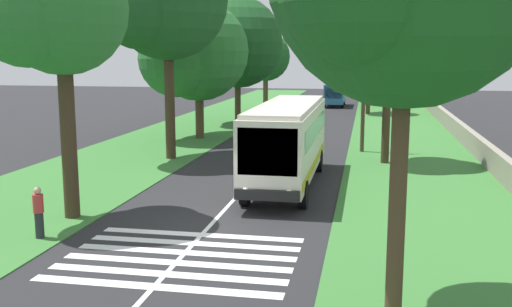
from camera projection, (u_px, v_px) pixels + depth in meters
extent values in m
plane|color=#262628|center=(207.00, 229.00, 20.41)|extent=(160.00, 160.00, 0.00)
cube|color=#387533|center=(143.00, 151.00, 36.44)|extent=(120.00, 8.00, 0.04)
cube|color=#387533|center=(418.00, 160.00, 33.44)|extent=(120.00, 8.00, 0.04)
cube|color=silver|center=(275.00, 155.00, 34.94)|extent=(110.00, 0.16, 0.01)
cube|color=silver|center=(288.00, 140.00, 26.70)|extent=(11.00, 2.50, 2.90)
cube|color=slate|center=(289.00, 127.00, 26.91)|extent=(9.68, 2.54, 0.85)
cube|color=slate|center=(267.00, 152.00, 21.36)|extent=(0.08, 2.20, 1.74)
cube|color=#B29E19|center=(287.00, 162.00, 26.87)|extent=(10.78, 2.53, 0.36)
cube|color=silver|center=(288.00, 106.00, 26.44)|extent=(10.56, 2.30, 0.18)
cube|color=black|center=(267.00, 195.00, 21.51)|extent=(0.16, 2.40, 0.40)
sphere|color=#F2EDCC|center=(245.00, 190.00, 21.69)|extent=(0.24, 0.24, 0.24)
sphere|color=#F2EDCC|center=(289.00, 192.00, 21.40)|extent=(0.24, 0.24, 0.24)
cylinder|color=black|center=(245.00, 192.00, 23.40)|extent=(1.10, 0.32, 1.10)
cylinder|color=black|center=(274.00, 159.00, 30.57)|extent=(1.10, 0.32, 1.10)
cylinder|color=black|center=(303.00, 195.00, 22.98)|extent=(1.10, 0.32, 1.10)
cylinder|color=black|center=(319.00, 161.00, 30.15)|extent=(1.10, 0.32, 1.10)
cube|color=silver|center=(154.00, 287.00, 15.36)|extent=(0.45, 6.80, 0.01)
cube|color=silver|center=(165.00, 274.00, 16.23)|extent=(0.45, 6.80, 0.01)
cube|color=silver|center=(176.00, 263.00, 17.10)|extent=(0.45, 6.80, 0.01)
cube|color=silver|center=(185.00, 252.00, 17.97)|extent=(0.45, 6.80, 0.01)
cube|color=silver|center=(194.00, 243.00, 18.84)|extent=(0.45, 6.80, 0.01)
cube|color=silver|center=(202.00, 235.00, 19.72)|extent=(0.45, 6.80, 0.01)
cube|color=#145933|center=(279.00, 121.00, 47.55)|extent=(4.30, 1.75, 0.70)
cube|color=slate|center=(279.00, 114.00, 47.35)|extent=(2.00, 1.61, 0.55)
cylinder|color=black|center=(266.00, 126.00, 46.42)|extent=(0.64, 0.22, 0.64)
cylinder|color=black|center=(272.00, 122.00, 49.03)|extent=(0.64, 0.22, 0.64)
cylinder|color=black|center=(286.00, 126.00, 46.13)|extent=(0.64, 0.22, 0.64)
cylinder|color=black|center=(291.00, 122.00, 48.75)|extent=(0.64, 0.22, 0.64)
cube|color=gray|center=(294.00, 111.00, 56.28)|extent=(4.30, 1.75, 0.70)
cube|color=slate|center=(294.00, 104.00, 56.08)|extent=(2.00, 1.61, 0.55)
cylinder|color=black|center=(284.00, 114.00, 55.15)|extent=(0.64, 0.22, 0.64)
cylinder|color=black|center=(288.00, 111.00, 57.77)|extent=(0.64, 0.22, 0.64)
cylinder|color=black|center=(301.00, 114.00, 54.87)|extent=(0.64, 0.22, 0.64)
cylinder|color=black|center=(304.00, 112.00, 57.48)|extent=(0.64, 0.22, 0.64)
cube|color=teal|center=(335.00, 93.00, 66.24)|extent=(6.00, 2.10, 2.10)
cube|color=slate|center=(335.00, 90.00, 66.37)|extent=(5.04, 2.13, 0.70)
cube|color=slate|center=(333.00, 93.00, 63.33)|extent=(0.06, 1.76, 1.18)
cylinder|color=black|center=(325.00, 104.00, 64.76)|extent=(0.76, 0.24, 0.76)
cylinder|color=black|center=(327.00, 101.00, 68.44)|extent=(0.76, 0.24, 0.76)
cylinder|color=black|center=(342.00, 105.00, 64.42)|extent=(0.76, 0.24, 0.76)
cylinder|color=black|center=(344.00, 102.00, 68.10)|extent=(0.76, 0.24, 0.76)
cylinder|color=brown|center=(266.00, 91.00, 60.65)|extent=(0.50, 0.50, 4.17)
sphere|color=#1E5623|center=(266.00, 56.00, 60.07)|extent=(4.97, 4.97, 4.97)
sphere|color=#1E5623|center=(268.00, 60.00, 61.57)|extent=(3.52, 3.52, 3.52)
sphere|color=#1E5623|center=(256.00, 60.00, 59.06)|extent=(3.68, 3.68, 3.68)
cylinder|color=#4C3826|center=(200.00, 108.00, 41.44)|extent=(0.59, 0.59, 4.15)
sphere|color=#286B2D|center=(199.00, 51.00, 40.77)|extent=(6.89, 6.89, 6.89)
sphere|color=#286B2D|center=(207.00, 58.00, 42.86)|extent=(5.08, 5.08, 5.08)
sphere|color=#286B2D|center=(176.00, 59.00, 39.38)|extent=(5.12, 5.12, 5.12)
cylinder|color=#3D2D1E|center=(68.00, 133.00, 21.22)|extent=(0.55, 0.55, 6.18)
sphere|color=#286B2D|center=(62.00, 8.00, 20.49)|extent=(4.62, 4.62, 4.62)
sphere|color=#286B2D|center=(81.00, 21.00, 21.89)|extent=(2.75, 2.75, 2.75)
sphere|color=#286B2D|center=(25.00, 17.00, 19.55)|extent=(3.35, 3.35, 3.35)
cylinder|color=#3D2D1E|center=(170.00, 97.00, 33.20)|extent=(0.56, 0.56, 6.98)
sphere|color=#19471E|center=(179.00, 11.00, 34.31)|extent=(4.25, 4.25, 4.25)
sphere|color=#19471E|center=(139.00, 6.00, 30.96)|extent=(4.47, 4.47, 4.47)
cylinder|color=#4C3826|center=(238.00, 96.00, 50.10)|extent=(0.50, 0.50, 4.67)
sphere|color=#19471E|center=(237.00, 42.00, 49.36)|extent=(7.57, 7.57, 7.57)
sphere|color=#19471E|center=(243.00, 49.00, 51.65)|extent=(5.07, 5.07, 5.07)
sphere|color=#19471E|center=(219.00, 49.00, 47.83)|extent=(4.47, 4.47, 4.47)
cylinder|color=#4C3826|center=(368.00, 91.00, 58.13)|extent=(0.43, 0.43, 4.36)
sphere|color=#286B2D|center=(370.00, 55.00, 57.55)|extent=(4.75, 4.75, 4.75)
sphere|color=#286B2D|center=(369.00, 59.00, 58.99)|extent=(2.68, 2.68, 2.68)
sphere|color=#286B2D|center=(362.00, 59.00, 56.59)|extent=(2.79, 2.79, 2.79)
cylinder|color=#4C3826|center=(398.00, 193.00, 12.41)|extent=(0.37, 0.37, 6.07)
cylinder|color=#4C3826|center=(371.00, 82.00, 69.92)|extent=(0.50, 0.50, 4.86)
sphere|color=#1E5623|center=(372.00, 46.00, 69.22)|extent=(6.38, 6.38, 6.38)
sphere|color=#1E5623|center=(372.00, 51.00, 71.15)|extent=(3.78, 3.78, 3.78)
sphere|color=#1E5623|center=(363.00, 51.00, 67.92)|extent=(4.48, 4.48, 4.48)
cylinder|color=#3D2D1E|center=(386.00, 111.00, 31.92)|extent=(0.43, 0.43, 5.65)
sphere|color=#337A38|center=(389.00, 34.00, 31.23)|extent=(4.54, 4.54, 4.54)
sphere|color=#337A38|center=(388.00, 41.00, 32.61)|extent=(2.75, 2.75, 2.75)
sphere|color=#337A38|center=(376.00, 40.00, 30.32)|extent=(3.08, 3.08, 3.08)
cylinder|color=brown|center=(369.00, 79.00, 80.50)|extent=(0.44, 0.44, 4.78)
sphere|color=#337A38|center=(370.00, 49.00, 79.82)|extent=(5.88, 5.88, 5.88)
sphere|color=#337A38|center=(370.00, 52.00, 81.61)|extent=(3.70, 3.70, 3.70)
sphere|color=#337A38|center=(364.00, 52.00, 78.63)|extent=(4.25, 4.25, 4.25)
cylinder|color=#473828|center=(364.00, 93.00, 35.43)|extent=(0.24, 0.24, 7.04)
cube|color=#3D3326|center=(365.00, 44.00, 34.94)|extent=(0.12, 1.40, 0.12)
cube|color=gray|center=(468.00, 138.00, 37.56)|extent=(70.00, 0.40, 1.20)
cylinder|color=#26262D|center=(39.00, 225.00, 19.21)|extent=(0.28, 0.28, 0.85)
cylinder|color=#B23333|center=(38.00, 203.00, 19.09)|extent=(0.34, 0.34, 0.60)
sphere|color=tan|center=(37.00, 191.00, 19.01)|extent=(0.24, 0.24, 0.24)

